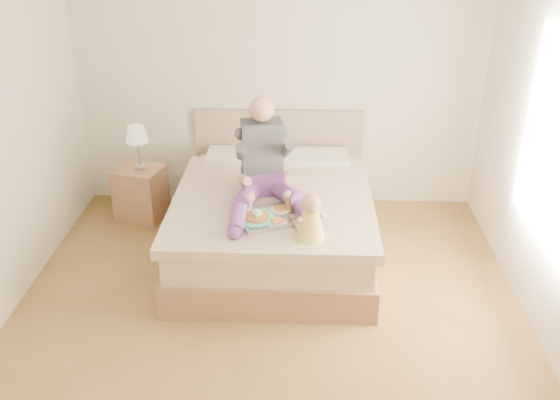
{
  "coord_description": "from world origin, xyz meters",
  "views": [
    {
      "loc": [
        0.26,
        -3.88,
        2.95
      ],
      "look_at": [
        0.07,
        0.57,
        0.74
      ],
      "focal_mm": 40.0,
      "sensor_mm": 36.0,
      "label": 1
    }
  ],
  "objects_px": {
    "nightstand": "(141,193)",
    "baby": "(310,220)",
    "adult": "(265,170)",
    "tray": "(269,215)",
    "bed": "(274,217)"
  },
  "relations": [
    {
      "from": "nightstand",
      "to": "baby",
      "type": "bearing_deg",
      "value": -25.83
    },
    {
      "from": "nightstand",
      "to": "baby",
      "type": "relative_size",
      "value": 1.46
    },
    {
      "from": "adult",
      "to": "baby",
      "type": "bearing_deg",
      "value": -71.33
    },
    {
      "from": "adult",
      "to": "tray",
      "type": "bearing_deg",
      "value": -92.7
    },
    {
      "from": "baby",
      "to": "adult",
      "type": "bearing_deg",
      "value": 95.66
    },
    {
      "from": "bed",
      "to": "tray",
      "type": "xyz_separation_m",
      "value": [
        -0.01,
        -0.58,
        0.33
      ]
    },
    {
      "from": "baby",
      "to": "bed",
      "type": "bearing_deg",
      "value": 86.39
    },
    {
      "from": "nightstand",
      "to": "tray",
      "type": "bearing_deg",
      "value": -25.59
    },
    {
      "from": "bed",
      "to": "baby",
      "type": "distance_m",
      "value": 1.03
    },
    {
      "from": "bed",
      "to": "adult",
      "type": "height_order",
      "value": "adult"
    },
    {
      "from": "bed",
      "to": "nightstand",
      "type": "relative_size",
      "value": 4.09
    },
    {
      "from": "adult",
      "to": "tray",
      "type": "relative_size",
      "value": 1.79
    },
    {
      "from": "tray",
      "to": "baby",
      "type": "relative_size",
      "value": 1.68
    },
    {
      "from": "nightstand",
      "to": "tray",
      "type": "distance_m",
      "value": 1.79
    },
    {
      "from": "nightstand",
      "to": "tray",
      "type": "relative_size",
      "value": 0.87
    }
  ]
}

